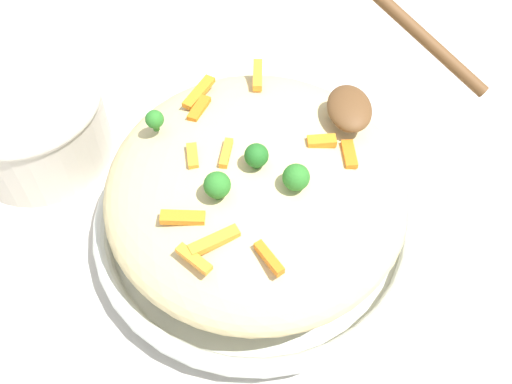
# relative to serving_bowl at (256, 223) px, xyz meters

# --- Properties ---
(ground_plane) EXTENTS (2.40, 2.40, 0.00)m
(ground_plane) POSITION_rel_serving_bowl_xyz_m (0.00, 0.00, -0.02)
(ground_plane) COLOR beige
(serving_bowl) EXTENTS (0.32, 0.32, 0.04)m
(serving_bowl) POSITION_rel_serving_bowl_xyz_m (0.00, 0.00, 0.00)
(serving_bowl) COLOR silver
(serving_bowl) RESTS_ON ground_plane
(pasta_mound) EXTENTS (0.28, 0.28, 0.09)m
(pasta_mound) POSITION_rel_serving_bowl_xyz_m (0.00, 0.00, 0.06)
(pasta_mound) COLOR #DBC689
(pasta_mound) RESTS_ON serving_bowl
(carrot_piece_0) EXTENTS (0.03, 0.01, 0.01)m
(carrot_piece_0) POSITION_rel_serving_bowl_xyz_m (-0.01, -0.03, 0.10)
(carrot_piece_0) COLOR orange
(carrot_piece_0) RESTS_ON pasta_mound
(carrot_piece_1) EXTENTS (0.03, 0.01, 0.01)m
(carrot_piece_1) POSITION_rel_serving_bowl_xyz_m (-0.01, -0.05, 0.10)
(carrot_piece_1) COLOR orange
(carrot_piece_1) RESTS_ON pasta_mound
(carrot_piece_2) EXTENTS (0.04, 0.01, 0.01)m
(carrot_piece_2) POSITION_rel_serving_bowl_xyz_m (-0.11, 0.01, 0.10)
(carrot_piece_2) COLOR orange
(carrot_piece_2) RESTS_ON pasta_mound
(carrot_piece_3) EXTENTS (0.03, 0.04, 0.01)m
(carrot_piece_3) POSITION_rel_serving_bowl_xyz_m (0.08, -0.04, 0.10)
(carrot_piece_3) COLOR orange
(carrot_piece_3) RESTS_ON pasta_mound
(carrot_piece_4) EXTENTS (0.03, 0.02, 0.01)m
(carrot_piece_4) POSITION_rel_serving_bowl_xyz_m (0.09, 0.01, 0.10)
(carrot_piece_4) COLOR orange
(carrot_piece_4) RESTS_ON pasta_mound
(carrot_piece_5) EXTENTS (0.03, 0.01, 0.01)m
(carrot_piece_5) POSITION_rel_serving_bowl_xyz_m (-0.01, 0.08, 0.10)
(carrot_piece_5) COLOR orange
(carrot_piece_5) RESTS_ON pasta_mound
(carrot_piece_6) EXTENTS (0.01, 0.03, 0.01)m
(carrot_piece_6) POSITION_rel_serving_bowl_xyz_m (-0.02, 0.06, 0.10)
(carrot_piece_6) COLOR orange
(carrot_piece_6) RESTS_ON pasta_mound
(carrot_piece_7) EXTENTS (0.01, 0.04, 0.01)m
(carrot_piece_7) POSITION_rel_serving_bowl_xyz_m (0.05, -0.06, 0.10)
(carrot_piece_7) COLOR orange
(carrot_piece_7) RESTS_ON pasta_mound
(carrot_piece_8) EXTENTS (0.03, 0.02, 0.01)m
(carrot_piece_8) POSITION_rel_serving_bowl_xyz_m (-0.07, -0.05, 0.10)
(carrot_piece_8) COLOR orange
(carrot_piece_8) RESTS_ON pasta_mound
(carrot_piece_9) EXTENTS (0.03, 0.03, 0.01)m
(carrot_piece_9) POSITION_rel_serving_bowl_xyz_m (0.09, -0.05, 0.10)
(carrot_piece_9) COLOR orange
(carrot_piece_9) RESTS_ON pasta_mound
(carrot_piece_10) EXTENTS (0.04, 0.03, 0.01)m
(carrot_piece_10) POSITION_rel_serving_bowl_xyz_m (-0.09, -0.05, 0.10)
(carrot_piece_10) COLOR orange
(carrot_piece_10) RESTS_ON pasta_mound
(broccoli_floret_0) EXTENTS (0.02, 0.02, 0.03)m
(broccoli_floret_0) POSITION_rel_serving_bowl_xyz_m (0.04, -0.03, 0.11)
(broccoli_floret_0) COLOR #296820
(broccoli_floret_0) RESTS_ON pasta_mound
(broccoli_floret_1) EXTENTS (0.02, 0.02, 0.02)m
(broccoli_floret_1) POSITION_rel_serving_bowl_xyz_m (-0.04, -0.09, 0.11)
(broccoli_floret_1) COLOR #296820
(broccoli_floret_1) RESTS_ON pasta_mound
(broccoli_floret_2) EXTENTS (0.02, 0.02, 0.03)m
(broccoli_floret_2) POSITION_rel_serving_bowl_xyz_m (0.03, 0.03, 0.11)
(broccoli_floret_2) COLOR #296820
(broccoli_floret_2) RESTS_ON pasta_mound
(broccoli_floret_3) EXTENTS (0.02, 0.02, 0.02)m
(broccoli_floret_3) POSITION_rel_serving_bowl_xyz_m (0.01, -0.00, 0.11)
(broccoli_floret_3) COLOR #205B1C
(broccoli_floret_3) RESTS_ON pasta_mound
(serving_spoon) EXTENTS (0.16, 0.15, 0.09)m
(serving_spoon) POSITION_rel_serving_bowl_xyz_m (-0.08, 0.11, 0.12)
(serving_spoon) COLOR brown
(serving_spoon) RESTS_ON pasta_mound
(companion_bowl) EXTENTS (0.16, 0.16, 0.09)m
(companion_bowl) POSITION_rel_serving_bowl_xyz_m (-0.12, -0.23, 0.03)
(companion_bowl) COLOR beige
(companion_bowl) RESTS_ON ground_plane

